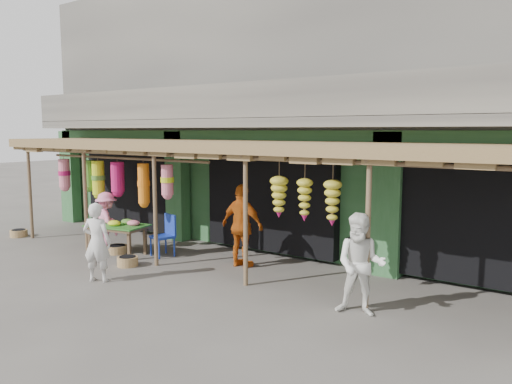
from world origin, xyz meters
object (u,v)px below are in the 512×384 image
Objects in this scene: person_shopper at (107,222)px; flower_table at (118,226)px; person_right at (361,264)px; person_vendor at (242,226)px; person_front at (97,242)px; blue_chair at (166,233)px.

flower_table is at bearing -172.14° from person_shopper.
person_right is 0.91× the size of person_vendor.
person_vendor is at bearing 145.04° from person_right.
person_right reaches higher than flower_table.
blue_chair is at bearing -103.58° from person_front.
blue_chair is 0.59× the size of person_right.
blue_chair reaches higher than flower_table.
person_shopper is (-0.51, 0.06, 0.05)m from flower_table.
person_vendor reaches higher than person_front.
flower_table is 2.19m from person_front.
flower_table is at bearing 16.85° from person_vendor.
person_shopper is at bearing -65.63° from person_front.
person_vendor is at bearing 22.47° from blue_chair.
flower_table is 0.85× the size of person_vendor.
person_front is 1.07× the size of person_shopper.
person_front is (0.39, -2.27, 0.24)m from blue_chair.
blue_chair is 0.63× the size of person_front.
person_vendor reaches higher than blue_chair.
person_front is (1.40, -1.68, 0.10)m from flower_table.
flower_table is 0.93× the size of person_right.
blue_chair is 1.62m from person_shopper.
person_front is at bearing 152.52° from person_shopper.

